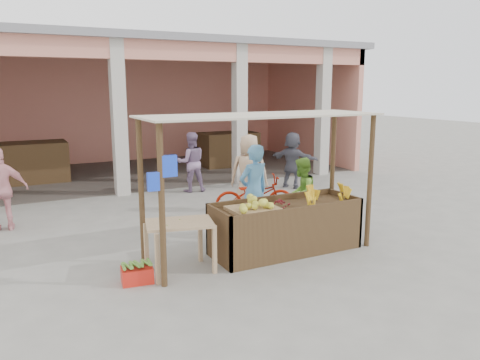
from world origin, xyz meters
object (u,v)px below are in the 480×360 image
side_table (180,231)px  vendor_green (301,192)px  red_crate (137,275)px  vendor_blue (254,189)px  motorcycle (255,195)px  fruit_stall (286,229)px

side_table → vendor_green: (2.95, 1.04, 0.09)m
red_crate → vendor_blue: bearing=29.9°
side_table → motorcycle: bearing=54.9°
motorcycle → fruit_stall: bearing=-176.4°
red_crate → vendor_blue: (2.54, 1.06, 0.83)m
fruit_stall → motorcycle: bearing=74.8°
side_table → vendor_green: size_ratio=0.74×
red_crate → motorcycle: motorcycle is taller
vendor_blue → vendor_green: bearing=172.4°
fruit_stall → vendor_blue: (-0.13, 0.92, 0.55)m
fruit_stall → vendor_green: size_ratio=1.71×
fruit_stall → side_table: side_table is taller
red_crate → motorcycle: 4.02m
fruit_stall → red_crate: fruit_stall is taller
vendor_blue → motorcycle: size_ratio=1.04×
fruit_stall → side_table: bearing=-177.9°
fruit_stall → side_table: 1.98m
fruit_stall → red_crate: (-2.66, -0.14, -0.28)m
fruit_stall → vendor_green: 1.43m
red_crate → vendor_green: size_ratio=0.29×
vendor_green → motorcycle: vendor_green is taller
red_crate → motorcycle: bearing=42.8°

